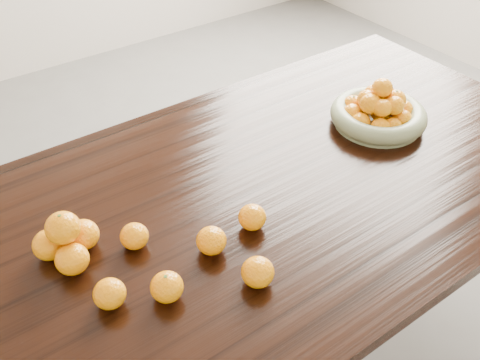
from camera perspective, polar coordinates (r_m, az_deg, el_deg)
ground at (r=1.96m, az=0.78°, el=-18.29°), size 5.00×5.00×0.00m
dining_table at (r=1.45m, az=1.00°, el=-4.12°), size 2.00×1.00×0.75m
fruit_bowl at (r=1.68m, az=14.55°, el=7.00°), size 0.29×0.29×0.15m
orange_pyramid at (r=1.26m, az=-17.99°, el=-6.23°), size 0.15×0.15×0.13m
loose_orange_0 at (r=1.14m, az=-7.81°, el=-11.23°), size 0.07×0.07×0.07m
loose_orange_1 at (r=1.22m, az=-3.08°, el=-6.48°), size 0.07×0.07×0.07m
loose_orange_2 at (r=1.16m, az=1.90°, el=-9.79°), size 0.07×0.07×0.07m
loose_orange_3 at (r=1.26m, az=-11.20°, el=-5.90°), size 0.07×0.07×0.06m
loose_orange_4 at (r=1.15m, az=-13.74°, el=-11.70°), size 0.07×0.07×0.06m
loose_orange_5 at (r=1.28m, az=1.31°, el=-3.99°), size 0.07×0.07×0.06m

